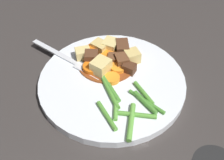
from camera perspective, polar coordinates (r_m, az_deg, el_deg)
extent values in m
plane|color=#383330|center=(0.56, 0.00, -1.03)|extent=(3.00, 3.00, 0.00)
cylinder|color=white|center=(0.56, 0.00, -0.52)|extent=(0.26, 0.26, 0.01)
cylinder|color=brown|center=(0.59, -0.92, 3.33)|extent=(0.11, 0.11, 0.00)
cylinder|color=orange|center=(0.55, -0.51, 0.50)|extent=(0.04, 0.04, 0.01)
cylinder|color=orange|center=(0.61, -3.53, 5.55)|extent=(0.03, 0.03, 0.01)
cylinder|color=orange|center=(0.57, 1.10, 2.22)|extent=(0.03, 0.03, 0.01)
cylinder|color=orange|center=(0.59, -0.60, 4.39)|extent=(0.04, 0.04, 0.01)
cylinder|color=orange|center=(0.57, -3.68, 2.29)|extent=(0.05, 0.05, 0.01)
cube|color=#E5CC7A|center=(0.56, -2.05, 2.41)|extent=(0.04, 0.04, 0.03)
cube|color=#E5CC7A|center=(0.59, -5.37, 4.81)|extent=(0.03, 0.03, 0.02)
cube|color=#E5CC7A|center=(0.61, -0.26, 6.35)|extent=(0.04, 0.04, 0.02)
cube|color=#DBBC6B|center=(0.59, 3.74, 4.37)|extent=(0.03, 0.03, 0.02)
cube|color=#DBBC6B|center=(0.61, -2.21, 6.07)|extent=(0.04, 0.04, 0.02)
cube|color=#56331E|center=(0.60, 1.91, 5.88)|extent=(0.04, 0.03, 0.02)
cube|color=#56331E|center=(0.58, -3.81, 4.18)|extent=(0.03, 0.03, 0.02)
cube|color=#4C2B19|center=(0.56, 3.19, 2.17)|extent=(0.03, 0.03, 0.02)
cube|color=brown|center=(0.57, 1.82, 3.53)|extent=(0.03, 0.03, 0.02)
cube|color=brown|center=(0.58, 0.38, 3.88)|extent=(0.03, 0.03, 0.02)
cylinder|color=#4C8E33|center=(0.53, -0.32, -1.47)|extent=(0.07, 0.01, 0.01)
cylinder|color=#4C8E33|center=(0.52, 6.14, -4.13)|extent=(0.06, 0.02, 0.01)
cylinder|color=#66AD42|center=(0.49, 3.53, -7.72)|extent=(0.06, 0.05, 0.01)
cylinder|color=#599E38|center=(0.50, -0.96, -6.58)|extent=(0.06, 0.01, 0.01)
cylinder|color=#599E38|center=(0.53, 5.84, -2.35)|extent=(0.06, 0.01, 0.01)
cylinder|color=#4C8E33|center=(0.52, 6.40, -3.98)|extent=(0.07, 0.03, 0.01)
cylinder|color=#599E38|center=(0.53, -0.30, -2.39)|extent=(0.07, 0.01, 0.01)
cylinder|color=#599E38|center=(0.50, 4.08, -6.59)|extent=(0.04, 0.06, 0.01)
cylinder|color=#66AD42|center=(0.51, 0.71, -5.09)|extent=(0.05, 0.03, 0.01)
cube|color=silver|center=(0.62, -10.49, 5.10)|extent=(0.11, 0.06, 0.00)
cube|color=silver|center=(0.58, -5.82, 2.62)|extent=(0.03, 0.03, 0.00)
cylinder|color=silver|center=(0.56, -4.13, 0.85)|extent=(0.04, 0.02, 0.00)
cylinder|color=silver|center=(0.57, -3.73, 1.21)|extent=(0.04, 0.02, 0.00)
cylinder|color=silver|center=(0.57, -3.33, 1.56)|extent=(0.04, 0.02, 0.00)
cylinder|color=silver|center=(0.57, -2.93, 1.91)|extent=(0.04, 0.02, 0.00)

